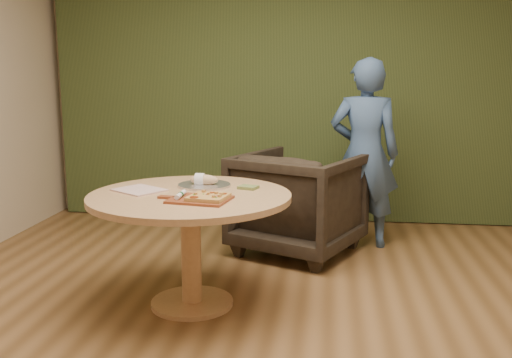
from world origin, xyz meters
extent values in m
cube|color=brown|center=(0.00, 0.00, -0.01)|extent=(5.00, 6.00, 0.02)
cube|color=beige|center=(0.00, 3.01, 1.40)|extent=(5.00, 0.02, 2.80)
cube|color=#2E3C1B|center=(0.00, 2.90, 1.40)|extent=(4.80, 0.14, 2.78)
cylinder|color=tan|center=(-0.46, 0.54, 0.01)|extent=(0.54, 0.54, 0.03)
cylinder|color=tan|center=(-0.46, 0.54, 0.35)|extent=(0.13, 0.13, 0.68)
cylinder|color=tan|center=(-0.46, 0.54, 0.73)|extent=(1.30, 1.30, 0.04)
cube|color=brown|center=(-0.35, 0.35, 0.76)|extent=(0.39, 0.33, 0.01)
cube|color=brown|center=(-0.57, 0.38, 0.76)|extent=(0.11, 0.07, 0.01)
cube|color=tan|center=(-0.30, 0.34, 0.78)|extent=(0.25, 0.25, 0.02)
cylinder|color=maroon|center=(-0.37, 0.27, 0.79)|extent=(0.05, 0.05, 0.00)
cylinder|color=maroon|center=(-0.21, 0.39, 0.79)|extent=(0.04, 0.04, 0.00)
cylinder|color=maroon|center=(-0.29, 0.41, 0.79)|extent=(0.04, 0.04, 0.00)
cube|color=tan|center=(-0.30, 0.35, 0.79)|extent=(0.02, 0.02, 0.01)
cube|color=tan|center=(-0.38, 0.34, 0.79)|extent=(0.02, 0.02, 0.01)
cube|color=tan|center=(-0.26, 0.38, 0.79)|extent=(0.03, 0.03, 0.01)
cube|color=tan|center=(-0.22, 0.36, 0.79)|extent=(0.03, 0.03, 0.01)
cube|color=tan|center=(-0.34, 0.42, 0.79)|extent=(0.02, 0.02, 0.01)
cube|color=tan|center=(-0.22, 0.30, 0.79)|extent=(0.02, 0.02, 0.01)
cube|color=tan|center=(-0.25, 0.28, 0.79)|extent=(0.03, 0.03, 0.01)
cube|color=#237619|center=(-0.21, 0.35, 0.79)|extent=(0.01, 0.01, 0.00)
cube|color=#237619|center=(-0.24, 0.27, 0.79)|extent=(0.01, 0.01, 0.00)
cube|color=#237619|center=(-0.38, 0.33, 0.79)|extent=(0.01, 0.01, 0.00)
cube|color=#237619|center=(-0.33, 0.37, 0.79)|extent=(0.01, 0.01, 0.00)
cube|color=#237619|center=(-0.26, 0.40, 0.79)|extent=(0.01, 0.01, 0.00)
cube|color=#237619|center=(-0.21, 0.39, 0.79)|extent=(0.01, 0.01, 0.00)
cube|color=#964769|center=(-0.38, 0.27, 0.79)|extent=(0.03, 0.02, 0.00)
cube|color=#964769|center=(-0.22, 0.35, 0.79)|extent=(0.01, 0.03, 0.00)
cube|color=#964769|center=(-0.25, 0.31, 0.79)|extent=(0.02, 0.03, 0.00)
cube|color=#964769|center=(-0.31, 0.37, 0.79)|extent=(0.01, 0.03, 0.00)
cylinder|color=silver|center=(-0.47, 0.37, 0.78)|extent=(0.03, 0.17, 0.03)
cylinder|color=#194C26|center=(-0.47, 0.37, 0.78)|extent=(0.03, 0.03, 0.03)
cube|color=silver|center=(-0.47, 0.46, 0.78)|extent=(0.02, 0.04, 0.00)
cube|color=white|center=(-0.81, 0.58, 0.76)|extent=(0.39, 0.38, 0.01)
cylinder|color=silver|center=(-0.42, 0.79, 0.75)|extent=(0.35, 0.35, 0.01)
cylinder|color=silver|center=(-0.42, 0.79, 0.76)|extent=(0.36, 0.36, 0.02)
ellipsoid|color=tan|center=(-0.42, 0.79, 0.79)|extent=(0.19, 0.08, 0.07)
cylinder|color=silver|center=(-0.45, 0.79, 0.79)|extent=(0.06, 0.09, 0.09)
cube|color=#4B5D2A|center=(-0.11, 0.74, 0.76)|extent=(0.14, 0.13, 0.02)
imported|color=black|center=(0.17, 1.76, 0.47)|extent=(1.20, 1.17, 0.95)
imported|color=#3A5882|center=(0.72, 2.04, 0.82)|extent=(0.63, 0.44, 1.64)
camera|label=1|loc=(0.41, -2.93, 1.51)|focal=40.00mm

